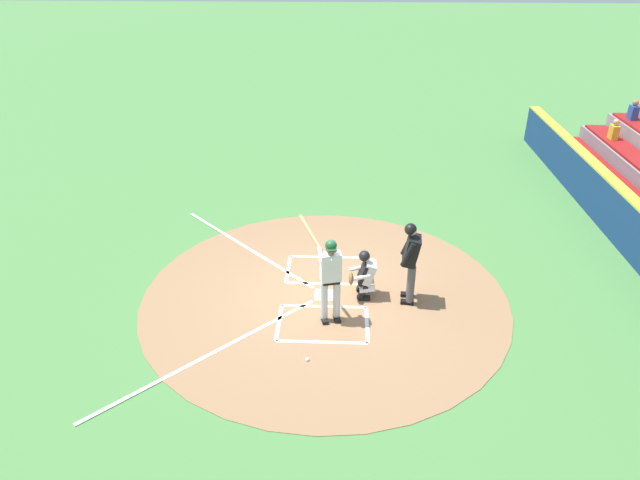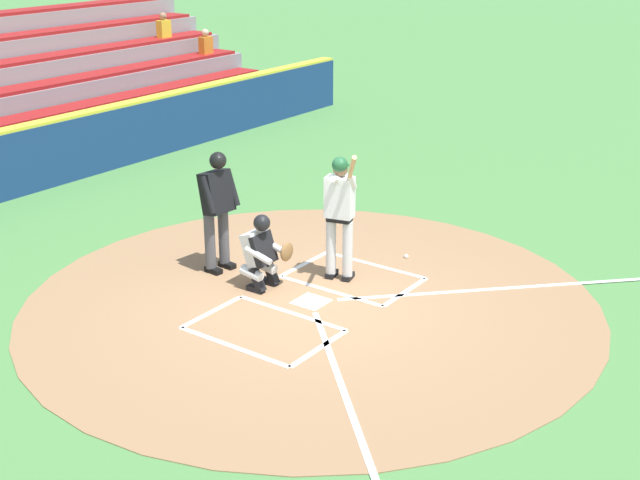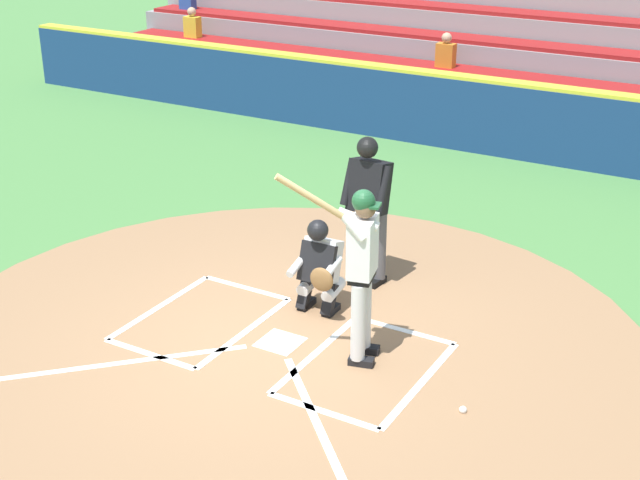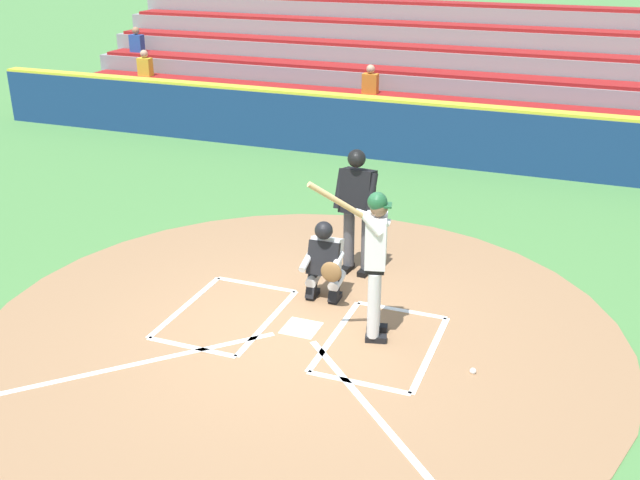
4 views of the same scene
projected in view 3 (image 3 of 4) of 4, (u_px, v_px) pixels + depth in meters
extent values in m
plane|color=#4C8442|center=(280.00, 343.00, 9.67)|extent=(120.00, 120.00, 0.00)
cylinder|color=#99704C|center=(280.00, 343.00, 9.67)|extent=(8.00, 8.00, 0.01)
cube|color=white|center=(280.00, 342.00, 9.67)|extent=(0.44, 0.44, 0.01)
cube|color=white|center=(404.00, 330.00, 9.90)|extent=(1.20, 0.08, 0.01)
cube|color=white|center=(323.00, 411.00, 8.47)|extent=(1.20, 0.08, 0.01)
cube|color=white|center=(316.00, 353.00, 9.46)|extent=(0.08, 1.80, 0.01)
cube|color=white|center=(421.00, 384.00, 8.91)|extent=(0.08, 1.80, 0.01)
cube|color=white|center=(247.00, 288.00, 10.86)|extent=(1.20, 0.08, 0.01)
cube|color=white|center=(150.00, 354.00, 9.43)|extent=(1.20, 0.08, 0.01)
cube|color=white|center=(246.00, 332.00, 9.87)|extent=(0.08, 1.80, 0.01)
cube|color=white|center=(160.00, 306.00, 10.43)|extent=(0.08, 1.80, 0.01)
cylinder|color=silver|center=(364.00, 311.00, 9.29)|extent=(0.15, 0.15, 0.84)
cube|color=black|center=(367.00, 349.00, 9.46)|extent=(0.28, 0.18, 0.09)
cylinder|color=silver|center=(358.00, 322.00, 9.06)|extent=(0.15, 0.15, 0.84)
cube|color=black|center=(361.00, 362.00, 9.23)|extent=(0.28, 0.18, 0.09)
cube|color=black|center=(362.00, 275.00, 8.99)|extent=(0.30, 0.38, 0.10)
cube|color=white|center=(363.00, 246.00, 8.87)|extent=(0.33, 0.45, 0.60)
sphere|color=brown|center=(365.00, 208.00, 8.70)|extent=(0.21, 0.21, 0.21)
sphere|color=#1E512D|center=(363.00, 201.00, 8.68)|extent=(0.23, 0.23, 0.23)
cube|color=#1E512D|center=(375.00, 206.00, 8.66)|extent=(0.15, 0.19, 0.02)
cylinder|color=white|center=(358.00, 219.00, 8.78)|extent=(0.44, 0.19, 0.21)
cylinder|color=white|center=(353.00, 227.00, 8.60)|extent=(0.28, 0.15, 0.29)
cylinder|color=tan|center=(313.00, 199.00, 8.46)|extent=(0.60, 0.51, 0.53)
cylinder|color=tan|center=(349.00, 220.00, 8.60)|extent=(0.11, 0.11, 0.08)
cube|color=black|center=(331.00, 310.00, 10.28)|extent=(0.13, 0.26, 0.09)
cube|color=black|center=(329.00, 299.00, 10.18)|extent=(0.13, 0.25, 0.37)
cylinder|color=silver|center=(334.00, 290.00, 10.23)|extent=(0.16, 0.36, 0.21)
cube|color=black|center=(307.00, 304.00, 10.42)|extent=(0.13, 0.26, 0.09)
cube|color=black|center=(305.00, 293.00, 10.32)|extent=(0.13, 0.25, 0.37)
cylinder|color=silver|center=(309.00, 284.00, 10.37)|extent=(0.16, 0.36, 0.21)
cube|color=silver|center=(322.00, 259.00, 10.18)|extent=(0.41, 0.37, 0.52)
cube|color=black|center=(317.00, 263.00, 10.09)|extent=(0.43, 0.23, 0.46)
sphere|color=beige|center=(319.00, 231.00, 9.97)|extent=(0.21, 0.21, 0.21)
sphere|color=black|center=(318.00, 230.00, 9.95)|extent=(0.24, 0.24, 0.24)
cylinder|color=silver|center=(330.00, 270.00, 9.96)|extent=(0.10, 0.45, 0.20)
cylinder|color=silver|center=(299.00, 263.00, 10.13)|extent=(0.10, 0.45, 0.20)
ellipsoid|color=brown|center=(322.00, 280.00, 9.81)|extent=(0.28, 0.11, 0.28)
cylinder|color=#4C4C51|center=(380.00, 246.00, 10.81)|extent=(0.16, 0.16, 0.86)
cube|color=black|center=(376.00, 282.00, 10.95)|extent=(0.16, 0.29, 0.09)
cylinder|color=#4C4C51|center=(360.00, 240.00, 10.96)|extent=(0.16, 0.16, 0.86)
cube|color=black|center=(357.00, 276.00, 11.10)|extent=(0.16, 0.29, 0.09)
cube|color=black|center=(369.00, 186.00, 10.56)|extent=(0.47, 0.40, 0.66)
sphere|color=beige|center=(368.00, 149.00, 10.34)|extent=(0.22, 0.22, 0.22)
sphere|color=black|center=(367.00, 147.00, 10.32)|extent=(0.25, 0.25, 0.25)
cylinder|color=black|center=(383.00, 190.00, 10.36)|extent=(0.13, 0.29, 0.56)
cylinder|color=black|center=(349.00, 182.00, 10.61)|extent=(0.13, 0.29, 0.56)
sphere|color=white|center=(463.00, 410.00, 8.46)|extent=(0.07, 0.07, 0.07)
cube|color=navy|center=(514.00, 121.00, 15.38)|extent=(22.00, 0.36, 1.25)
cube|color=yellow|center=(518.00, 83.00, 15.13)|extent=(22.00, 0.32, 0.06)
cube|color=gray|center=(531.00, 129.00, 16.36)|extent=(20.00, 0.85, 0.45)
cube|color=maroon|center=(532.00, 115.00, 16.25)|extent=(19.60, 0.72, 0.08)
cube|color=gray|center=(546.00, 106.00, 16.94)|extent=(20.00, 0.85, 0.90)
cube|color=maroon|center=(549.00, 81.00, 16.75)|extent=(19.60, 0.72, 0.08)
cube|color=gray|center=(560.00, 85.00, 17.53)|extent=(20.00, 0.85, 1.35)
cube|color=maroon|center=(564.00, 49.00, 17.25)|extent=(19.60, 0.72, 0.08)
cube|color=gray|center=(574.00, 66.00, 18.12)|extent=(20.00, 0.85, 1.80)
cube|color=maroon|center=(579.00, 18.00, 17.74)|extent=(19.60, 0.72, 0.08)
cube|color=gray|center=(586.00, 47.00, 18.70)|extent=(20.00, 0.85, 2.25)
cube|color=gray|center=(598.00, 30.00, 19.29)|extent=(20.00, 0.85, 2.70)
cube|color=orange|center=(446.00, 55.00, 17.55)|extent=(0.36, 0.22, 0.46)
sphere|color=tan|center=(447.00, 38.00, 17.42)|extent=(0.20, 0.20, 0.20)
cube|color=yellow|center=(193.00, 27.00, 20.39)|extent=(0.36, 0.22, 0.46)
sphere|color=tan|center=(192.00, 12.00, 20.26)|extent=(0.20, 0.20, 0.20)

